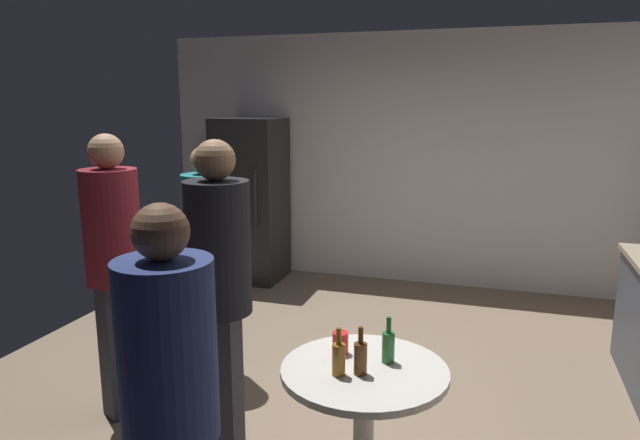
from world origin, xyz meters
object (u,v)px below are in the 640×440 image
object	(u,v)px
beer_bottle_brown	(360,357)
plastic_cup_red	(340,343)
beer_bottle_green	(388,346)
person_in_black_shirt	(219,281)
refrigerator	(251,200)
foreground_table	(364,388)
person_in_navy_shirt	(170,396)
beer_bottle_amber	(339,358)
person_in_teal_shirt	(207,243)
person_in_maroon_shirt	(114,255)

from	to	relation	value
beer_bottle_brown	plastic_cup_red	bearing A→B (deg)	128.32
beer_bottle_green	person_in_black_shirt	bearing A→B (deg)	178.84
refrigerator	beer_bottle_green	distance (m)	3.87
foreground_table	person_in_navy_shirt	world-z (taller)	person_in_navy_shirt
beer_bottle_amber	person_in_black_shirt	size ratio (longest dim) A/B	0.13
person_in_navy_shirt	person_in_teal_shirt	bearing A→B (deg)	54.02
plastic_cup_red	person_in_teal_shirt	xyz separation A→B (m)	(-1.27, 0.98, 0.19)
beer_bottle_amber	person_in_maroon_shirt	size ratio (longest dim) A/B	0.13
plastic_cup_red	refrigerator	bearing A→B (deg)	121.07
person_in_teal_shirt	beer_bottle_amber	bearing A→B (deg)	24.36
beer_bottle_green	person_in_navy_shirt	bearing A→B (deg)	-121.41
person_in_teal_shirt	beer_bottle_green	bearing A→B (deg)	33.15
foreground_table	plastic_cup_red	distance (m)	0.25
person_in_black_shirt	person_in_teal_shirt	world-z (taller)	person_in_black_shirt
foreground_table	beer_bottle_amber	xyz separation A→B (m)	(-0.10, -0.10, 0.19)
foreground_table	beer_bottle_green	world-z (taller)	beer_bottle_green
beer_bottle_brown	plastic_cup_red	distance (m)	0.24
person_in_black_shirt	beer_bottle_amber	bearing A→B (deg)	-26.08
refrigerator	person_in_teal_shirt	distance (m)	2.29
plastic_cup_red	beer_bottle_green	bearing A→B (deg)	-5.95
beer_bottle_brown	person_in_teal_shirt	bearing A→B (deg)	140.41
beer_bottle_amber	person_in_black_shirt	distance (m)	0.78
foreground_table	beer_bottle_green	distance (m)	0.23
person_in_maroon_shirt	beer_bottle_amber	bearing A→B (deg)	12.61
refrigerator	foreground_table	world-z (taller)	refrigerator
person_in_black_shirt	person_in_teal_shirt	distance (m)	1.16
beer_bottle_brown	person_in_maroon_shirt	xyz separation A→B (m)	(-1.66, 0.45, 0.24)
beer_bottle_green	foreground_table	bearing A→B (deg)	-134.56
beer_bottle_amber	beer_bottle_brown	distance (m)	0.10
refrigerator	person_in_black_shirt	size ratio (longest dim) A/B	1.00
beer_bottle_amber	beer_bottle_green	distance (m)	0.28
refrigerator	foreground_table	size ratio (longest dim) A/B	2.25
plastic_cup_red	person_in_maroon_shirt	size ratio (longest dim) A/B	0.06
person_in_navy_shirt	person_in_maroon_shirt	xyz separation A→B (m)	(-1.17, 1.25, 0.09)
person_in_navy_shirt	beer_bottle_amber	bearing A→B (deg)	1.57
foreground_table	refrigerator	bearing A→B (deg)	122.08
foreground_table	beer_bottle_amber	bearing A→B (deg)	-133.24
person_in_navy_shirt	plastic_cup_red	bearing A→B (deg)	9.90
beer_bottle_brown	plastic_cup_red	size ratio (longest dim) A/B	2.09
person_in_teal_shirt	person_in_navy_shirt	world-z (taller)	person_in_teal_shirt
foreground_table	beer_bottle_brown	distance (m)	0.20
person_in_maroon_shirt	person_in_teal_shirt	bearing A→B (deg)	101.07
beer_bottle_brown	foreground_table	bearing A→B (deg)	85.54
person_in_teal_shirt	person_in_navy_shirt	bearing A→B (deg)	1.84
person_in_black_shirt	person_in_teal_shirt	xyz separation A→B (m)	(-0.61, 0.99, -0.08)
beer_bottle_amber	plastic_cup_red	world-z (taller)	beer_bottle_amber
plastic_cup_red	person_in_black_shirt	xyz separation A→B (m)	(-0.66, -0.01, 0.26)
refrigerator	person_in_teal_shirt	xyz separation A→B (m)	(0.65, -2.20, 0.08)
person_in_black_shirt	person_in_navy_shirt	world-z (taller)	person_in_black_shirt
foreground_table	plastic_cup_red	bearing A→B (deg)	141.64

